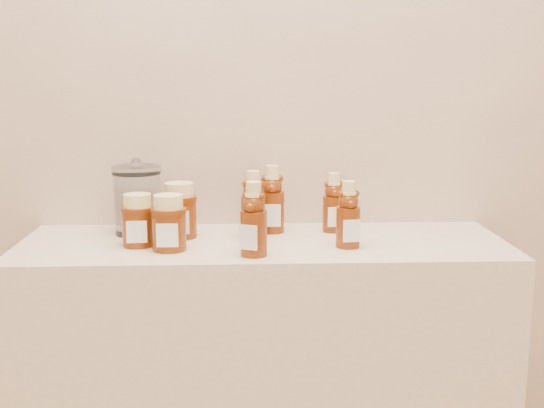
{
  "coord_description": "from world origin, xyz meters",
  "views": [
    {
      "loc": [
        -0.04,
        -0.08,
        1.31
      ],
      "look_at": [
        0.02,
        1.52,
        1.0
      ],
      "focal_mm": 45.0,
      "sensor_mm": 36.0,
      "label": 1
    }
  ],
  "objects_px": {
    "bear_bottle_back_left": "(253,200)",
    "glass_canister": "(137,197)",
    "bear_bottle_front_left": "(254,214)",
    "honey_jar_left": "(138,220)"
  },
  "relations": [
    {
      "from": "bear_bottle_back_left",
      "to": "glass_canister",
      "type": "bearing_deg",
      "value": 174.08
    },
    {
      "from": "bear_bottle_back_left",
      "to": "glass_canister",
      "type": "distance_m",
      "value": 0.3
    },
    {
      "from": "bear_bottle_front_left",
      "to": "glass_canister",
      "type": "distance_m",
      "value": 0.37
    },
    {
      "from": "honey_jar_left",
      "to": "glass_canister",
      "type": "xyz_separation_m",
      "value": [
        -0.02,
        0.13,
        0.03
      ]
    },
    {
      "from": "bear_bottle_front_left",
      "to": "glass_canister",
      "type": "xyz_separation_m",
      "value": [
        -0.29,
        0.22,
        -0.0
      ]
    },
    {
      "from": "bear_bottle_back_left",
      "to": "honey_jar_left",
      "type": "distance_m",
      "value": 0.29
    },
    {
      "from": "bear_bottle_front_left",
      "to": "glass_canister",
      "type": "bearing_deg",
      "value": 166.62
    },
    {
      "from": "bear_bottle_front_left",
      "to": "glass_canister",
      "type": "height_order",
      "value": "bear_bottle_front_left"
    },
    {
      "from": "bear_bottle_back_left",
      "to": "bear_bottle_front_left",
      "type": "height_order",
      "value": "same"
    },
    {
      "from": "honey_jar_left",
      "to": "bear_bottle_back_left",
      "type": "bearing_deg",
      "value": 11.77
    }
  ]
}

